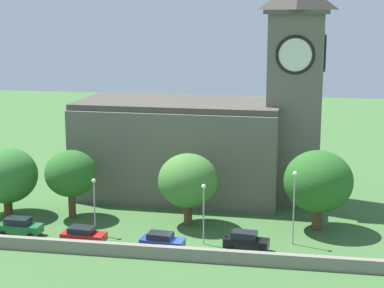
{
  "coord_description": "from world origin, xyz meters",
  "views": [
    {
      "loc": [
        11.02,
        -57.18,
        22.94
      ],
      "look_at": [
        -0.43,
        7.93,
        8.98
      ],
      "focal_mm": 59.61,
      "sensor_mm": 36.0,
      "label": 1
    }
  ],
  "objects": [
    {
      "name": "ground_plane",
      "position": [
        0.0,
        15.0,
        0.0
      ],
      "size": [
        200.0,
        200.0,
        0.0
      ],
      "primitive_type": "plane",
      "color": "#3D6633"
    },
    {
      "name": "church",
      "position": [
        -0.84,
        19.42,
        7.65
      ],
      "size": [
        30.51,
        13.28,
        26.45
      ],
      "color": "#666056",
      "rests_on": "ground"
    },
    {
      "name": "quay_barrier",
      "position": [
        0.0,
        -2.18,
        0.63
      ],
      "size": [
        40.46,
        0.7,
        1.26
      ],
      "primitive_type": "cube",
      "color": "gray",
      "rests_on": "ground"
    },
    {
      "name": "car_green",
      "position": [
        -17.47,
        1.53,
        0.95
      ],
      "size": [
        4.58,
        2.23,
        1.87
      ],
      "color": "#1E6B38",
      "rests_on": "ground"
    },
    {
      "name": "car_red",
      "position": [
        -10.2,
        0.51,
        0.85
      ],
      "size": [
        4.5,
        2.49,
        1.68
      ],
      "color": "red",
      "rests_on": "ground"
    },
    {
      "name": "car_blue",
      "position": [
        -2.08,
        0.29,
        0.84
      ],
      "size": [
        4.41,
        2.46,
        1.65
      ],
      "color": "#233D9E",
      "rests_on": "ground"
    },
    {
      "name": "car_black",
      "position": [
        6.03,
        1.3,
        0.97
      ],
      "size": [
        4.49,
        2.41,
        1.92
      ],
      "color": "black",
      "rests_on": "ground"
    },
    {
      "name": "streetlamp_west_mid",
      "position": [
        -9.83,
        3.14,
        4.11
      ],
      "size": [
        0.44,
        0.44,
        6.02
      ],
      "color": "#9EA0A5",
      "rests_on": "ground"
    },
    {
      "name": "streetlamp_central",
      "position": [
        1.72,
        2.32,
        4.21
      ],
      "size": [
        0.44,
        0.44,
        6.2
      ],
      "color": "#9EA0A5",
      "rests_on": "ground"
    },
    {
      "name": "streetlamp_east_mid",
      "position": [
        10.5,
        3.81,
        4.96
      ],
      "size": [
        0.44,
        0.44,
        7.51
      ],
      "color": "#9EA0A5",
      "rests_on": "ground"
    },
    {
      "name": "tree_churchyard",
      "position": [
        -14.16,
        8.06,
        5.07
      ],
      "size": [
        5.79,
        5.79,
        7.72
      ],
      "color": "brown",
      "rests_on": "ground"
    },
    {
      "name": "tree_riverside_west",
      "position": [
        -0.85,
        7.79,
        4.97
      ],
      "size": [
        6.45,
        6.45,
        7.9
      ],
      "color": "brown",
      "rests_on": "ground"
    },
    {
      "name": "tree_by_tower",
      "position": [
        12.91,
        8.69,
        5.29
      ],
      "size": [
        7.25,
        7.25,
        8.58
      ],
      "color": "brown",
      "rests_on": "ground"
    },
    {
      "name": "tree_riverside_east",
      "position": [
        -21.68,
        7.66,
        4.65
      ],
      "size": [
        7.04,
        7.04,
        7.84
      ],
      "color": "brown",
      "rests_on": "ground"
    }
  ]
}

